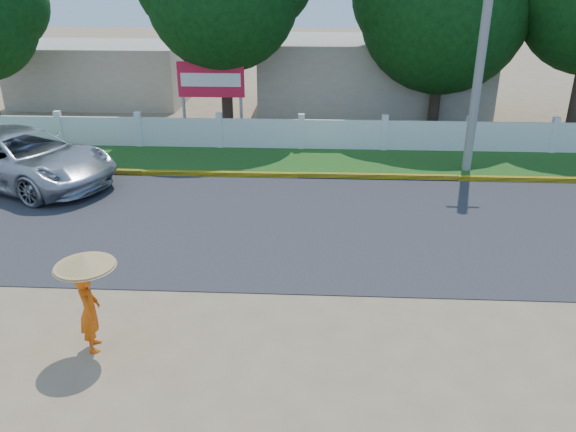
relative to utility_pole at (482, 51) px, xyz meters
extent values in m
plane|color=#9E8460|center=(-5.48, -9.04, -3.80)|extent=(120.00, 120.00, 0.00)
cube|color=#38383A|center=(-5.48, -4.54, -3.79)|extent=(60.00, 7.00, 0.02)
cube|color=#2D601E|center=(-5.48, 0.71, -3.78)|extent=(60.00, 3.50, 0.03)
cube|color=yellow|center=(-5.48, -0.99, -3.72)|extent=(40.00, 0.18, 0.16)
cube|color=silver|center=(-5.48, 2.16, -3.25)|extent=(40.00, 0.10, 1.10)
cube|color=#B7AD99|center=(-2.48, 8.96, -2.20)|extent=(10.00, 6.00, 3.20)
cube|color=#B7AD99|center=(-15.48, 9.96, -2.40)|extent=(8.00, 5.00, 2.80)
cylinder|color=gray|center=(0.00, 0.00, 0.00)|extent=(0.28, 0.28, 7.60)
imported|color=#AEB2B7|center=(-13.79, -2.00, -2.96)|extent=(6.61, 4.91, 1.67)
imported|color=#E5590C|center=(-8.68, -9.94, -3.06)|extent=(0.50, 0.62, 1.47)
cylinder|color=gray|center=(-8.63, -9.94, -2.50)|extent=(0.02, 0.02, 0.96)
cone|color=tan|center=(-8.63, -9.94, -2.09)|extent=(1.01, 1.01, 0.24)
cylinder|color=gray|center=(-10.01, 3.26, -2.80)|extent=(0.12, 0.12, 2.00)
cylinder|color=gray|center=(-7.81, 3.26, -2.80)|extent=(0.12, 0.12, 2.00)
cube|color=red|center=(-8.91, 3.26, -1.50)|extent=(2.50, 0.12, 1.30)
cube|color=silver|center=(-8.91, 3.20, -1.50)|extent=(2.25, 0.02, 0.49)
cylinder|color=#473828|center=(-8.51, 4.35, -1.95)|extent=(0.44, 0.44, 3.70)
cylinder|color=#473828|center=(-0.08, 5.63, -2.35)|extent=(0.44, 0.44, 2.90)
sphere|color=#0F4113|center=(-0.08, 5.63, 0.91)|extent=(6.56, 6.56, 6.56)
camera|label=1|loc=(-4.91, -17.77, 2.18)|focal=35.00mm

